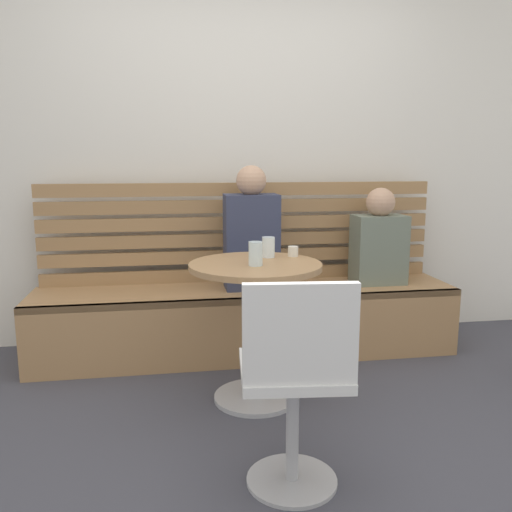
% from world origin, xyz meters
% --- Properties ---
extents(ground, '(8.00, 8.00, 0.00)m').
position_xyz_m(ground, '(0.00, 0.00, 0.00)').
color(ground, '#42424C').
extents(back_wall, '(5.20, 0.10, 2.90)m').
position_xyz_m(back_wall, '(0.00, 1.64, 1.45)').
color(back_wall, silver).
rests_on(back_wall, ground).
extents(booth_bench, '(2.70, 0.52, 0.44)m').
position_xyz_m(booth_bench, '(0.00, 1.20, 0.22)').
color(booth_bench, '#A87C51').
rests_on(booth_bench, ground).
extents(booth_backrest, '(2.65, 0.04, 0.67)m').
position_xyz_m(booth_backrest, '(0.00, 1.44, 0.78)').
color(booth_backrest, '#9A7249').
rests_on(booth_backrest, booth_bench).
extents(cafe_table, '(0.68, 0.68, 0.74)m').
position_xyz_m(cafe_table, '(-0.05, 0.52, 0.52)').
color(cafe_table, '#ADADB2').
rests_on(cafe_table, ground).
extents(white_chair, '(0.44, 0.44, 0.85)m').
position_xyz_m(white_chair, '(-0.04, -0.30, 0.46)').
color(white_chair, '#ADADB2').
rests_on(white_chair, ground).
extents(person_adult, '(0.34, 0.22, 0.78)m').
position_xyz_m(person_adult, '(0.03, 1.21, 0.79)').
color(person_adult, '#333851').
rests_on(person_adult, booth_bench).
extents(person_child_left, '(0.34, 0.22, 0.64)m').
position_xyz_m(person_child_left, '(0.89, 1.21, 0.72)').
color(person_child_left, slate).
rests_on(person_child_left, booth_bench).
extents(cup_water_clear, '(0.07, 0.07, 0.11)m').
position_xyz_m(cup_water_clear, '(0.04, 0.67, 0.80)').
color(cup_water_clear, white).
rests_on(cup_water_clear, cafe_table).
extents(cup_espresso_small, '(0.06, 0.06, 0.05)m').
position_xyz_m(cup_espresso_small, '(0.18, 0.67, 0.77)').
color(cup_espresso_small, silver).
rests_on(cup_espresso_small, cafe_table).
extents(cup_glass_tall, '(0.07, 0.07, 0.12)m').
position_xyz_m(cup_glass_tall, '(-0.06, 0.45, 0.80)').
color(cup_glass_tall, silver).
rests_on(cup_glass_tall, cafe_table).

